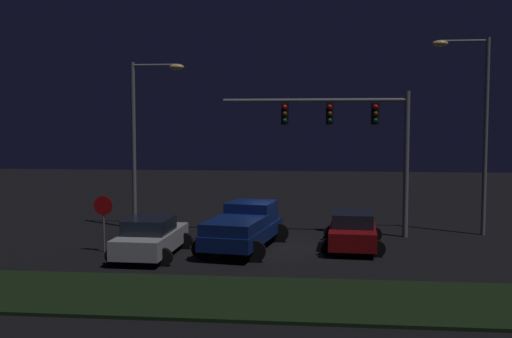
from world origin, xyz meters
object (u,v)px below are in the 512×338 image
at_px(pickup_truck, 244,224).
at_px(street_lamp_right, 475,113).
at_px(car_sedan, 353,230).
at_px(traffic_signal_gantry, 351,127).
at_px(car_sedan_far, 151,237).
at_px(stop_sign, 103,213).
at_px(street_lamp_left, 144,124).

distance_m(pickup_truck, street_lamp_right, 11.74).
distance_m(car_sedan, traffic_signal_gantry, 4.99).
bearing_deg(car_sedan_far, traffic_signal_gantry, -55.41).
xyz_separation_m(car_sedan, stop_sign, (-9.81, -1.66, 0.82)).
height_order(pickup_truck, street_lamp_right, street_lamp_right).
distance_m(traffic_signal_gantry, stop_sign, 11.30).
height_order(street_lamp_left, stop_sign, street_lamp_left).
bearing_deg(pickup_truck, traffic_signal_gantry, -43.62).
bearing_deg(car_sedan, street_lamp_right, -53.57).
bearing_deg(stop_sign, car_sedan, 9.62).
bearing_deg(street_lamp_right, pickup_truck, -157.21).
distance_m(pickup_truck, car_sedan_far, 3.81).
bearing_deg(car_sedan, car_sedan_far, 109.76).
bearing_deg(street_lamp_left, street_lamp_right, -0.26).
bearing_deg(traffic_signal_gantry, car_sedan_far, -147.14).
bearing_deg(street_lamp_right, car_sedan, -146.97).
height_order(pickup_truck, car_sedan_far, pickup_truck).
distance_m(street_lamp_left, stop_sign, 6.42).
bearing_deg(car_sedan, traffic_signal_gantry, 2.58).
bearing_deg(street_lamp_right, traffic_signal_gantry, -170.76).
height_order(pickup_truck, street_lamp_left, street_lamp_left).
height_order(car_sedan, car_sedan_far, same).
height_order(car_sedan, street_lamp_left, street_lamp_left).
height_order(car_sedan_far, street_lamp_left, street_lamp_left).
relative_size(car_sedan_far, stop_sign, 2.00).
bearing_deg(street_lamp_left, stop_sign, -90.99).
xyz_separation_m(traffic_signal_gantry, street_lamp_left, (-9.76, 0.98, 0.14)).
xyz_separation_m(car_sedan, street_lamp_left, (-9.72, 3.73, 4.30)).
bearing_deg(traffic_signal_gantry, pickup_truck, -143.22).
xyz_separation_m(car_sedan_far, stop_sign, (-2.08, 0.61, 0.82)).
height_order(car_sedan, street_lamp_right, street_lamp_right).
xyz_separation_m(pickup_truck, car_sedan_far, (-3.38, -1.74, -0.26)).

